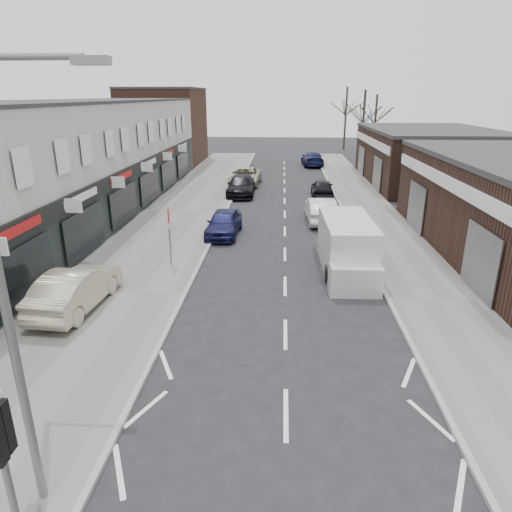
# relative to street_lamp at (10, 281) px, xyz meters

# --- Properties ---
(ground) EXTENTS (160.00, 160.00, 0.00)m
(ground) POSITION_rel_street_lamp_xyz_m (4.53, 0.80, -4.62)
(ground) COLOR black
(ground) RESTS_ON ground
(pavement_left) EXTENTS (5.50, 64.00, 0.12)m
(pavement_left) POSITION_rel_street_lamp_xyz_m (-2.22, 22.80, -4.56)
(pavement_left) COLOR slate
(pavement_left) RESTS_ON ground
(pavement_right) EXTENTS (3.50, 64.00, 0.12)m
(pavement_right) POSITION_rel_street_lamp_xyz_m (10.28, 22.80, -4.56)
(pavement_right) COLOR slate
(pavement_right) RESTS_ON ground
(shop_terrace_left) EXTENTS (8.00, 41.00, 7.10)m
(shop_terrace_left) POSITION_rel_street_lamp_xyz_m (-8.97, 20.30, -1.07)
(shop_terrace_left) COLOR #BAB4A9
(shop_terrace_left) RESTS_ON ground
(brick_block_far) EXTENTS (8.00, 10.00, 8.00)m
(brick_block_far) POSITION_rel_street_lamp_xyz_m (-8.97, 45.80, -0.62)
(brick_block_far) COLOR #472A1E
(brick_block_far) RESTS_ON ground
(right_unit_far) EXTENTS (10.00, 16.00, 4.50)m
(right_unit_far) POSITION_rel_street_lamp_xyz_m (17.03, 34.80, -2.37)
(right_unit_far) COLOR #332117
(right_unit_far) RESTS_ON ground
(tree_far_a) EXTENTS (3.60, 3.60, 8.00)m
(tree_far_a) POSITION_rel_street_lamp_xyz_m (13.53, 48.80, -4.62)
(tree_far_a) COLOR #382D26
(tree_far_a) RESTS_ON ground
(tree_far_b) EXTENTS (3.60, 3.60, 7.50)m
(tree_far_b) POSITION_rel_street_lamp_xyz_m (16.03, 54.80, -4.62)
(tree_far_b) COLOR #382D26
(tree_far_b) RESTS_ON ground
(tree_far_c) EXTENTS (3.60, 3.60, 8.50)m
(tree_far_c) POSITION_rel_street_lamp_xyz_m (13.03, 60.80, -4.62)
(tree_far_c) COLOR #382D26
(tree_far_c) RESTS_ON ground
(street_lamp) EXTENTS (2.23, 0.22, 8.00)m
(street_lamp) POSITION_rel_street_lamp_xyz_m (0.00, 0.00, 0.00)
(street_lamp) COLOR slate
(street_lamp) RESTS_ON pavement_left
(warning_sign) EXTENTS (0.12, 0.80, 2.70)m
(warning_sign) POSITION_rel_street_lamp_xyz_m (-0.63, 12.80, -2.42)
(warning_sign) COLOR slate
(warning_sign) RESTS_ON pavement_left
(white_van) EXTENTS (2.18, 5.93, 2.29)m
(white_van) POSITION_rel_street_lamp_xyz_m (7.25, 12.83, -3.54)
(white_van) COLOR silver
(white_van) RESTS_ON ground
(sedan_on_pavement) EXTENTS (1.89, 4.66, 1.50)m
(sedan_on_pavement) POSITION_rel_street_lamp_xyz_m (-3.01, 8.11, -3.75)
(sedan_on_pavement) COLOR #B4AC90
(sedan_on_pavement) RESTS_ON pavement_left
(parked_car_left_a) EXTENTS (1.90, 4.26, 1.42)m
(parked_car_left_a) POSITION_rel_street_lamp_xyz_m (1.13, 17.86, -3.91)
(parked_car_left_a) COLOR #161844
(parked_car_left_a) RESTS_ON ground
(parked_car_left_b) EXTENTS (2.18, 5.16, 1.49)m
(parked_car_left_b) POSITION_rel_street_lamp_xyz_m (1.13, 28.68, -3.88)
(parked_car_left_b) COLOR black
(parked_car_left_b) RESTS_ON ground
(parked_car_left_c) EXTENTS (2.69, 5.39, 1.46)m
(parked_car_left_c) POSITION_rel_street_lamp_xyz_m (1.13, 32.99, -3.89)
(parked_car_left_c) COLOR #B5AD91
(parked_car_left_c) RESTS_ON ground
(parked_car_right_a) EXTENTS (1.74, 4.64, 1.51)m
(parked_car_right_a) POSITION_rel_street_lamp_xyz_m (6.73, 21.05, -3.86)
(parked_car_right_a) COLOR silver
(parked_car_right_a) RESTS_ON ground
(parked_car_right_b) EXTENTS (1.79, 4.13, 1.39)m
(parked_car_right_b) POSITION_rel_street_lamp_xyz_m (7.39, 28.31, -3.93)
(parked_car_right_b) COLOR black
(parked_car_right_b) RESTS_ON ground
(parked_car_right_c) EXTENTS (2.43, 5.41, 1.54)m
(parked_car_right_c) POSITION_rel_street_lamp_xyz_m (7.60, 44.78, -3.85)
(parked_car_right_c) COLOR #121539
(parked_car_right_c) RESTS_ON ground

